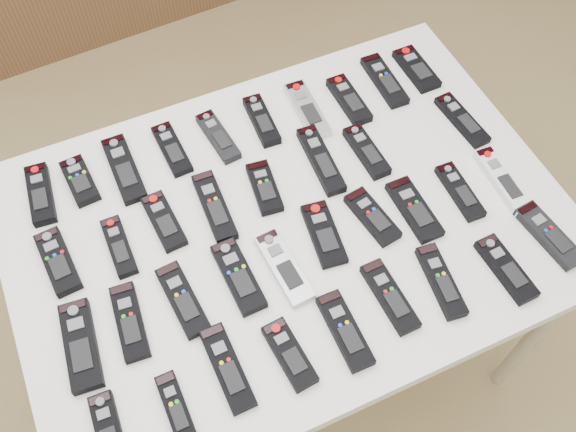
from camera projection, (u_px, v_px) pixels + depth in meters
name	position (u px, v px, depth m)	size (l,w,h in m)	color
ground	(273.00, 337.00, 2.13)	(4.00, 4.00, 0.00)	olive
table	(288.00, 234.00, 1.51)	(1.25, 0.88, 0.78)	white
remote_0	(41.00, 194.00, 1.48)	(0.05, 0.16, 0.02)	black
remote_1	(80.00, 181.00, 1.50)	(0.06, 0.13, 0.02)	black
remote_2	(124.00, 169.00, 1.52)	(0.06, 0.20, 0.02)	black
remote_3	(172.00, 149.00, 1.56)	(0.05, 0.16, 0.02)	black
remote_4	(218.00, 137.00, 1.57)	(0.05, 0.16, 0.02)	black
remote_5	(262.00, 120.00, 1.60)	(0.05, 0.16, 0.02)	black
remote_6	(307.00, 110.00, 1.62)	(0.05, 0.19, 0.02)	#B7B7BC
remote_7	(349.00, 100.00, 1.64)	(0.05, 0.16, 0.02)	black
remote_8	(384.00, 81.00, 1.68)	(0.05, 0.18, 0.02)	black
remote_9	(416.00, 69.00, 1.70)	(0.06, 0.16, 0.02)	black
remote_10	(58.00, 262.00, 1.39)	(0.06, 0.16, 0.02)	black
remote_11	(119.00, 247.00, 1.41)	(0.04, 0.15, 0.02)	black
remote_12	(164.00, 221.00, 1.45)	(0.05, 0.15, 0.02)	black
remote_13	(215.00, 207.00, 1.46)	(0.05, 0.19, 0.02)	black
remote_14	(264.00, 188.00, 1.49)	(0.05, 0.14, 0.02)	black
remote_15	(321.00, 160.00, 1.53)	(0.05, 0.20, 0.02)	black
remote_16	(366.00, 151.00, 1.55)	(0.05, 0.16, 0.02)	black
remote_17	(462.00, 120.00, 1.61)	(0.05, 0.17, 0.02)	black
remote_18	(81.00, 345.00, 1.29)	(0.06, 0.19, 0.02)	black
remote_19	(130.00, 322.00, 1.31)	(0.05, 0.17, 0.02)	black
remote_20	(183.00, 300.00, 1.34)	(0.05, 0.17, 0.02)	black
remote_21	(238.00, 276.00, 1.37)	(0.06, 0.18, 0.02)	black
remote_22	(284.00, 267.00, 1.38)	(0.05, 0.19, 0.02)	#B7B7BC
remote_23	(324.00, 234.00, 1.43)	(0.06, 0.16, 0.02)	black
remote_24	(372.00, 217.00, 1.45)	(0.05, 0.15, 0.02)	black
remote_25	(414.00, 209.00, 1.46)	(0.06, 0.17, 0.02)	black
remote_26	(460.00, 191.00, 1.49)	(0.05, 0.16, 0.02)	black
remote_27	(503.00, 180.00, 1.50)	(0.05, 0.19, 0.02)	silver
remote_28	(109.00, 432.00, 1.20)	(0.05, 0.15, 0.02)	black
remote_29	(176.00, 409.00, 1.22)	(0.04, 0.14, 0.02)	black
remote_30	(227.00, 368.00, 1.26)	(0.05, 0.18, 0.02)	black
remote_31	(289.00, 354.00, 1.28)	(0.05, 0.15, 0.02)	black
remote_32	(345.00, 330.00, 1.30)	(0.05, 0.17, 0.02)	black
remote_33	(390.00, 296.00, 1.35)	(0.05, 0.17, 0.02)	black
remote_34	(441.00, 281.00, 1.36)	(0.05, 0.17, 0.02)	black
remote_35	(506.00, 269.00, 1.38)	(0.05, 0.16, 0.02)	black
remote_36	(549.00, 235.00, 1.42)	(0.05, 0.17, 0.02)	black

